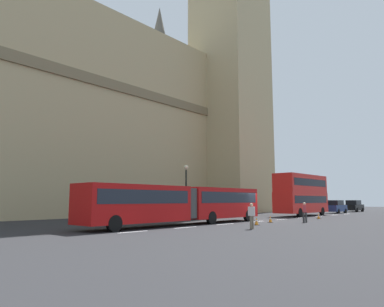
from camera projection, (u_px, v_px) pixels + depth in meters
ground_plane at (264, 221)px, 32.16m from camera, size 160.00×160.00×0.00m
lane_centre_marking at (282, 219)px, 34.71m from camera, size 39.00×0.16×0.01m
articulated_bus at (183, 202)px, 27.40m from camera, size 17.61×2.54×2.90m
double_decker_bus at (302, 193)px, 42.95m from camera, size 9.83×2.54×4.90m
sedan_lead at (336, 207)px, 51.29m from camera, size 4.40×1.86×1.85m
sedan_trailing at (354, 206)px, 57.47m from camera, size 4.40×1.86×1.85m
traffic_cone_west at (256, 221)px, 26.91m from camera, size 0.36×0.36×0.58m
traffic_cone_middle at (270, 219)px, 29.93m from camera, size 0.36×0.36×0.58m
traffic_cone_east at (319, 216)px, 35.66m from camera, size 0.36×0.36×0.58m
street_lamp at (186, 188)px, 34.41m from camera, size 0.44×0.44×5.27m
pedestrian_near_cones at (252, 215)px, 23.27m from camera, size 0.36×0.42×1.69m
pedestrian_by_kerb at (305, 212)px, 30.06m from camera, size 0.46×0.37×1.69m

